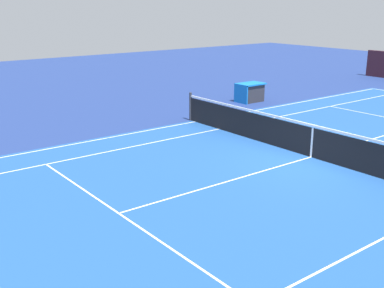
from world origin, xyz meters
TOP-DOWN VIEW (x-y plane):
  - ground_plane at (0.00, 0.00)m, footprint 60.00×60.00m
  - court_slab at (0.00, 0.00)m, footprint 24.20×11.40m
  - court_line_markings at (0.00, 0.00)m, footprint 23.85×11.05m
  - tennis_net at (0.00, 0.00)m, footprint 0.10×11.70m
  - tennis_ball at (-2.48, 0.53)m, footprint 0.07×0.07m
  - equipment_cart_tarped at (-4.33, -7.00)m, footprint 1.25×0.84m

SIDE VIEW (x-z plane):
  - ground_plane at x=0.00m, z-range 0.00..0.00m
  - court_slab at x=0.00m, z-range 0.00..0.00m
  - court_line_markings at x=0.00m, z-range 0.00..0.01m
  - tennis_ball at x=-2.48m, z-range 0.00..0.07m
  - equipment_cart_tarped at x=-4.33m, z-range 0.01..0.86m
  - tennis_net at x=0.00m, z-range -0.05..1.03m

